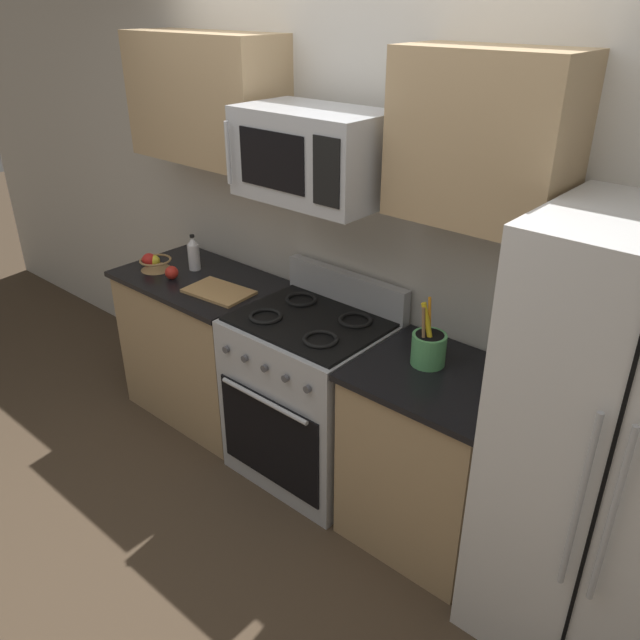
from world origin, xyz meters
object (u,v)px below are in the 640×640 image
object	(u,v)px
microwave	(313,155)
fruit_basket	(154,263)
apple_loose	(172,273)
refrigerator	(631,463)
bottle_vinegar	(194,254)
range_oven	(311,395)
utensil_crock	(429,348)
cutting_board	(219,292)

from	to	relation	value
microwave	fruit_basket	distance (m)	1.41
fruit_basket	apple_loose	distance (m)	0.20
refrigerator	fruit_basket	xyz separation A→B (m)	(-2.72, -0.08, 0.07)
refrigerator	microwave	size ratio (longest dim) A/B	2.54
microwave	bottle_vinegar	distance (m)	1.22
range_oven	refrigerator	distance (m)	1.61
refrigerator	utensil_crock	bearing A→B (deg)	176.15
range_oven	cutting_board	distance (m)	0.76
microwave	apple_loose	bearing A→B (deg)	-171.65
utensil_crock	cutting_board	world-z (taller)	utensil_crock
utensil_crock	cutting_board	distance (m)	1.28
cutting_board	range_oven	bearing A→B (deg)	6.32
apple_loose	bottle_vinegar	size ratio (longest dim) A/B	0.36
range_oven	bottle_vinegar	world-z (taller)	bottle_vinegar
fruit_basket	cutting_board	xyz separation A→B (m)	(0.55, 0.02, -0.03)
bottle_vinegar	utensil_crock	bearing A→B (deg)	-0.73
fruit_basket	apple_loose	bearing A→B (deg)	-6.46
refrigerator	apple_loose	distance (m)	2.53
microwave	cutting_board	distance (m)	1.03
microwave	fruit_basket	xyz separation A→B (m)	(-1.16, -0.12, -0.78)
range_oven	refrigerator	world-z (taller)	refrigerator
utensil_crock	bottle_vinegar	size ratio (longest dim) A/B	1.44
utensil_crock	fruit_basket	world-z (taller)	utensil_crock
refrigerator	bottle_vinegar	bearing A→B (deg)	178.17
microwave	apple_loose	xyz separation A→B (m)	(-0.97, -0.14, -0.79)
microwave	utensil_crock	bearing A→B (deg)	1.38
refrigerator	bottle_vinegar	size ratio (longest dim) A/B	8.17
microwave	cutting_board	xyz separation A→B (m)	(-0.62, -0.10, -0.82)
refrigerator	utensil_crock	size ratio (longest dim) A/B	5.66
bottle_vinegar	fruit_basket	bearing A→B (deg)	-138.96
range_oven	bottle_vinegar	size ratio (longest dim) A/B	5.07
refrigerator	utensil_crock	world-z (taller)	refrigerator
apple_loose	cutting_board	xyz separation A→B (m)	(0.35, 0.05, -0.03)
apple_loose	cutting_board	distance (m)	0.36
range_oven	cutting_board	size ratio (longest dim) A/B	2.99
fruit_basket	apple_loose	xyz separation A→B (m)	(0.19, -0.02, -0.00)
utensil_crock	fruit_basket	xyz separation A→B (m)	(-1.82, -0.14, -0.04)
range_oven	utensil_crock	bearing A→B (deg)	3.76
apple_loose	cutting_board	bearing A→B (deg)	7.52
range_oven	cutting_board	bearing A→B (deg)	-173.68
microwave	bottle_vinegar	xyz separation A→B (m)	(-0.98, 0.04, -0.73)
bottle_vinegar	apple_loose	bearing A→B (deg)	-85.30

